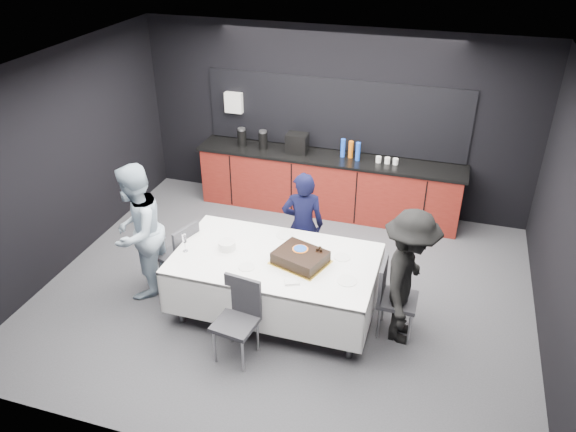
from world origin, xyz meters
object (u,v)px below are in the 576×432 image
object	(u,v)px
party_table	(275,267)
person_left	(137,232)
chair_right	(391,293)
person_center	(303,225)
plate_stack	(227,245)
chair_left	(182,252)
chair_near	(239,313)
cake_assembly	(300,257)
person_right	(408,278)
champagne_flute	(184,239)

from	to	relation	value
party_table	person_left	distance (m)	1.73
chair_right	person_center	world-z (taller)	person_center
plate_stack	chair_left	xyz separation A→B (m)	(-0.67, 0.11, -0.30)
party_table	person_center	xyz separation A→B (m)	(0.09, 0.85, 0.09)
chair_near	person_center	distance (m)	1.65
person_left	plate_stack	bearing A→B (deg)	90.67
cake_assembly	person_right	world-z (taller)	person_right
chair_right	person_center	distance (m)	1.49
person_center	person_left	xyz separation A→B (m)	(-1.81, -0.93, 0.13)
party_table	chair_left	xyz separation A→B (m)	(-1.26, 0.12, -0.11)
chair_right	person_right	bearing A→B (deg)	-16.30
chair_near	person_center	bearing A→B (deg)	81.37
person_right	cake_assembly	bearing A→B (deg)	94.66
cake_assembly	chair_right	bearing A→B (deg)	4.26
plate_stack	person_left	world-z (taller)	person_left
cake_assembly	plate_stack	size ratio (longest dim) A/B	3.50
chair_left	person_center	bearing A→B (deg)	28.57
cake_assembly	party_table	bearing A→B (deg)	176.58
plate_stack	person_center	world-z (taller)	person_center
cake_assembly	plate_stack	distance (m)	0.90
plate_stack	chair_left	distance (m)	0.74
party_table	person_center	size ratio (longest dim) A/B	1.58
chair_near	person_right	size ratio (longest dim) A/B	0.58
chair_near	person_left	distance (m)	1.74
champagne_flute	person_center	xyz separation A→B (m)	(1.13, 1.03, -0.20)
chair_right	person_center	size ratio (longest dim) A/B	0.63
cake_assembly	person_right	size ratio (longest dim) A/B	0.43
chair_left	chair_near	xyz separation A→B (m)	(1.10, -0.88, 0.00)
chair_left	person_center	world-z (taller)	person_center
chair_right	person_left	bearing A→B (deg)	-177.38
party_table	chair_near	distance (m)	0.79
champagne_flute	person_left	bearing A→B (deg)	171.76
party_table	person_right	bearing A→B (deg)	0.48
person_center	person_left	bearing A→B (deg)	11.03
cake_assembly	person_center	distance (m)	0.90
party_table	person_left	world-z (taller)	person_left
plate_stack	person_right	size ratio (longest dim) A/B	0.12
cake_assembly	chair_near	xyz separation A→B (m)	(-0.46, -0.75, -0.32)
chair_left	person_left	xyz separation A→B (m)	(-0.46, -0.20, 0.33)
party_table	chair_near	world-z (taller)	chair_near
person_center	chair_left	bearing A→B (deg)	12.37
party_table	chair_right	world-z (taller)	chair_right
plate_stack	person_center	distance (m)	1.09
cake_assembly	person_center	bearing A→B (deg)	103.97
cake_assembly	chair_left	world-z (taller)	cake_assembly
person_right	person_left	bearing A→B (deg)	94.86
chair_left	person_right	size ratio (longest dim) A/B	0.58
party_table	chair_left	bearing A→B (deg)	174.77
chair_right	cake_assembly	bearing A→B (deg)	-175.74
chair_near	person_right	bearing A→B (deg)	25.25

